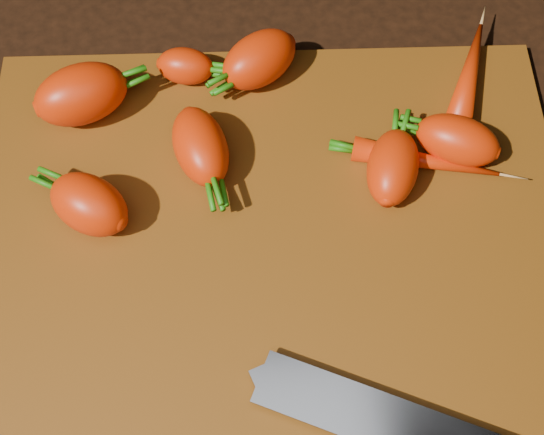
{
  "coord_description": "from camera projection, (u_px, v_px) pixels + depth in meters",
  "views": [
    {
      "loc": [
        -0.01,
        -0.28,
        0.58
      ],
      "look_at": [
        0.0,
        0.01,
        0.03
      ],
      "focal_mm": 50.0,
      "sensor_mm": 36.0,
      "label": 1
    }
  ],
  "objects": [
    {
      "name": "carrot_0",
      "position": [
        81.0,
        94.0,
        0.67
      ],
      "size": [
        0.1,
        0.08,
        0.05
      ],
      "primitive_type": "ellipsoid",
      "rotation": [
        0.0,
        0.0,
        0.38
      ],
      "color": "#EB2900",
      "rests_on": "cutting_board"
    },
    {
      "name": "carrot_7",
      "position": [
        469.0,
        76.0,
        0.69
      ],
      "size": [
        0.07,
        0.13,
        0.03
      ],
      "primitive_type": "ellipsoid",
      "rotation": [
        0.0,
        0.0,
        1.24
      ],
      "color": "#EB2900",
      "rests_on": "cutting_board"
    },
    {
      "name": "carrot_2",
      "position": [
        200.0,
        146.0,
        0.65
      ],
      "size": [
        0.07,
        0.09,
        0.05
      ],
      "primitive_type": "ellipsoid",
      "rotation": [
        0.0,
        0.0,
        -1.28
      ],
      "color": "#EB2900",
      "rests_on": "cutting_board"
    },
    {
      "name": "carrot_1",
      "position": [
        89.0,
        204.0,
        0.62
      ],
      "size": [
        0.09,
        0.08,
        0.05
      ],
      "primitive_type": "ellipsoid",
      "rotation": [
        0.0,
        0.0,
        2.55
      ],
      "color": "#EB2900",
      "rests_on": "cutting_board"
    },
    {
      "name": "carrot_8",
      "position": [
        425.0,
        161.0,
        0.65
      ],
      "size": [
        0.13,
        0.05,
        0.02
      ],
      "primitive_type": "ellipsoid",
      "rotation": [
        0.0,
        0.0,
        -0.24
      ],
      "color": "#EB2900",
      "rests_on": "cutting_board"
    },
    {
      "name": "carrot_4",
      "position": [
        259.0,
        59.0,
        0.69
      ],
      "size": [
        0.09,
        0.08,
        0.05
      ],
      "primitive_type": "ellipsoid",
      "rotation": [
        0.0,
        0.0,
        3.78
      ],
      "color": "#EB2900",
      "rests_on": "cutting_board"
    },
    {
      "name": "ground",
      "position": [
        272.0,
        247.0,
        0.64
      ],
      "size": [
        2.0,
        2.0,
        0.01
      ],
      "primitive_type": "cube",
      "color": "black"
    },
    {
      "name": "cutting_board",
      "position": [
        272.0,
        241.0,
        0.63
      ],
      "size": [
        0.5,
        0.4,
        0.01
      ],
      "primitive_type": "cube",
      "color": "brown",
      "rests_on": "ground"
    },
    {
      "name": "carrot_3",
      "position": [
        393.0,
        167.0,
        0.64
      ],
      "size": [
        0.06,
        0.08,
        0.04
      ],
      "primitive_type": "ellipsoid",
      "rotation": [
        0.0,
        0.0,
        1.32
      ],
      "color": "#EB2900",
      "rests_on": "cutting_board"
    },
    {
      "name": "carrot_6",
      "position": [
        458.0,
        140.0,
        0.65
      ],
      "size": [
        0.08,
        0.07,
        0.04
      ],
      "primitive_type": "ellipsoid",
      "rotation": [
        0.0,
        0.0,
        2.73
      ],
      "color": "#EB2900",
      "rests_on": "cutting_board"
    },
    {
      "name": "carrot_5",
      "position": [
        185.0,
        66.0,
        0.69
      ],
      "size": [
        0.06,
        0.04,
        0.03
      ],
      "primitive_type": "ellipsoid",
      "rotation": [
        0.0,
        0.0,
        -0.17
      ],
      "color": "#EB2900",
      "rests_on": "cutting_board"
    }
  ]
}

